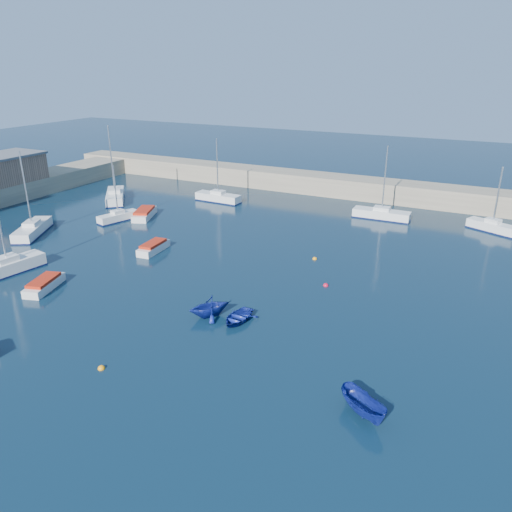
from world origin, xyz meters
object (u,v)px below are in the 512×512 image
at_px(sailboat_7, 492,227).
at_px(dinghy_left, 209,306).
at_px(sailboat_1, 8,267).
at_px(dinghy_right, 363,406).
at_px(motorboat_1, 153,247).
at_px(dinghy_center, 238,317).
at_px(motorboat_2, 144,213).
at_px(sailboat_2, 33,229).
at_px(sailboat_3, 118,217).
at_px(motorboat_0, 44,284).
at_px(sailboat_5, 218,197).
at_px(sailboat_4, 115,196).
at_px(sailboat_6, 381,214).
at_px(brick_shed_a, 9,169).

xyz_separation_m(sailboat_7, dinghy_left, (-17.70, -30.98, 0.22)).
relative_size(sailboat_1, dinghy_right, 2.56).
height_order(motorboat_1, dinghy_right, dinghy_right).
relative_size(sailboat_1, dinghy_center, 2.75).
distance_m(motorboat_2, dinghy_left, 27.21).
height_order(sailboat_2, dinghy_center, sailboat_2).
height_order(sailboat_1, sailboat_3, sailboat_1).
height_order(sailboat_2, motorboat_0, sailboat_2).
height_order(motorboat_0, dinghy_center, motorboat_0).
height_order(sailboat_5, motorboat_2, sailboat_5).
height_order(sailboat_3, sailboat_4, sailboat_4).
distance_m(sailboat_2, sailboat_4, 15.24).
bearing_deg(dinghy_center, motorboat_0, -168.67).
xyz_separation_m(motorboat_2, dinghy_right, (33.53, -24.01, 0.16)).
bearing_deg(motorboat_0, dinghy_right, -24.63).
bearing_deg(dinghy_left, sailboat_1, -139.21).
relative_size(sailboat_4, motorboat_0, 2.26).
bearing_deg(motorboat_2, sailboat_6, 2.98).
xyz_separation_m(sailboat_1, dinghy_left, (20.26, 1.17, 0.16)).
relative_size(motorboat_1, dinghy_right, 1.23).
relative_size(sailboat_1, sailboat_4, 0.86).
xyz_separation_m(sailboat_2, sailboat_3, (4.99, 8.07, -0.07)).
relative_size(motorboat_0, dinghy_right, 1.32).
xyz_separation_m(dinghy_left, dinghy_right, (13.20, -5.93, -0.17)).
xyz_separation_m(dinghy_center, dinghy_left, (-2.25, -0.24, 0.49)).
bearing_deg(sailboat_4, dinghy_center, -74.75).
height_order(sailboat_6, sailboat_7, sailboat_6).
bearing_deg(sailboat_1, motorboat_0, -0.21).
relative_size(sailboat_1, sailboat_5, 1.02).
distance_m(sailboat_6, dinghy_left, 30.82).
xyz_separation_m(sailboat_6, sailboat_7, (12.15, 0.66, -0.00)).
relative_size(sailboat_2, dinghy_right, 2.71).
xyz_separation_m(brick_shed_a, sailboat_2, (15.25, -9.86, -3.50)).
distance_m(sailboat_2, motorboat_1, 15.15).
bearing_deg(brick_shed_a, sailboat_6, 15.20).
relative_size(sailboat_7, dinghy_center, 2.34).
height_order(sailboat_2, sailboat_5, sailboat_2).
height_order(sailboat_1, motorboat_0, sailboat_1).
xyz_separation_m(sailboat_4, motorboat_1, (16.74, -13.48, -0.19)).
distance_m(sailboat_1, dinghy_right, 33.80).
relative_size(motorboat_0, dinghy_center, 1.42).
height_order(motorboat_1, dinghy_center, motorboat_1).
xyz_separation_m(sailboat_5, motorboat_2, (-4.29, -10.30, -0.12)).
bearing_deg(sailboat_3, motorboat_0, -50.55).
bearing_deg(sailboat_6, motorboat_2, 114.41).
height_order(sailboat_4, motorboat_0, sailboat_4).
relative_size(motorboat_2, dinghy_right, 1.59).
xyz_separation_m(sailboat_3, dinghy_right, (35.37, -21.43, 0.12)).
relative_size(brick_shed_a, sailboat_3, 1.20).
relative_size(sailboat_1, dinghy_left, 2.77).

